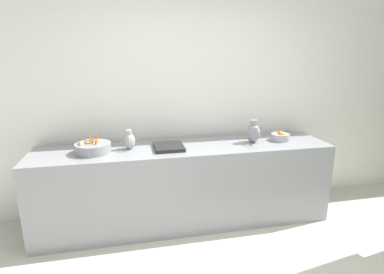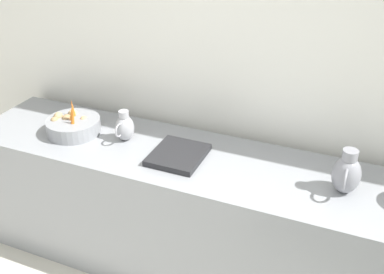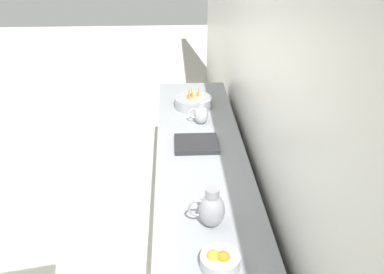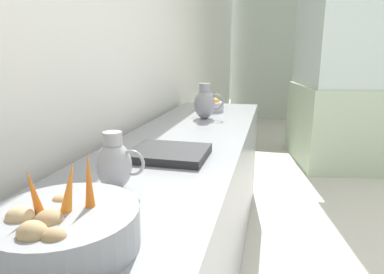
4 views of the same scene
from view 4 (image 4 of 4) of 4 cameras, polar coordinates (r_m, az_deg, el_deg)
name	(u,v)px [view 4 (image 4 of 4)]	position (r m, az deg, el deg)	size (l,w,h in m)	color
tile_wall_left	(127,27)	(2.26, -11.15, 18.04)	(0.10, 9.61, 3.00)	white
prep_counter	(174,225)	(1.85, -3.02, -14.81)	(0.68, 3.15, 0.88)	gray
vegetable_colander	(65,228)	(0.87, -20.95, -14.42)	(0.35, 0.35, 0.23)	gray
orange_bowl	(211,106)	(2.73, 3.35, 5.37)	(0.20, 0.20, 0.11)	#9EA0A5
metal_pitcher_tall	(205,103)	(2.40, 2.22, 5.85)	(0.21, 0.15, 0.25)	gray
metal_pitcher_short	(115,164)	(1.16, -13.11, -4.53)	(0.17, 0.12, 0.20)	#A3A3A8
counter_sink_basin	(169,153)	(1.51, -3.93, -2.76)	(0.34, 0.30, 0.04)	#232326
glass_block_booth	(369,68)	(4.60, 28.12, 10.35)	(1.88, 1.58, 2.37)	#ADC1A3
support_column	(352,44)	(6.11, 25.68, 14.21)	(0.28, 0.28, 3.00)	#B2AFA8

